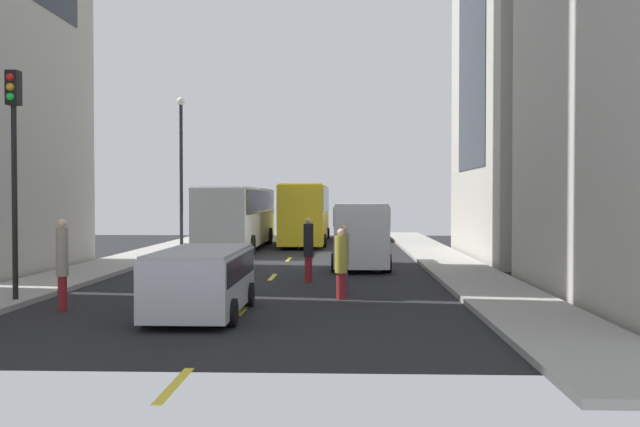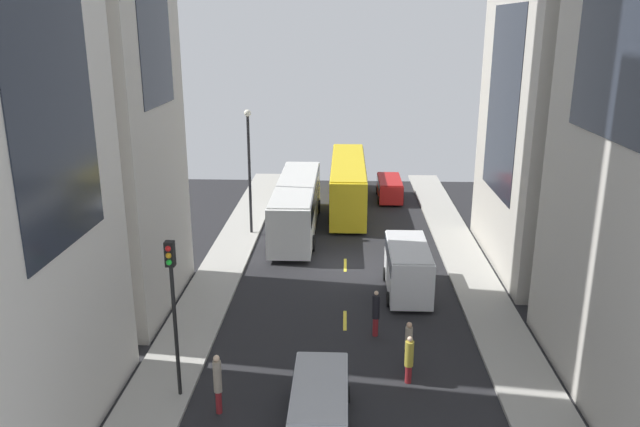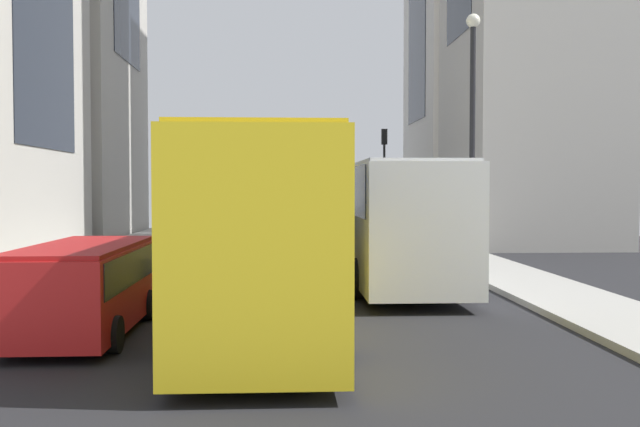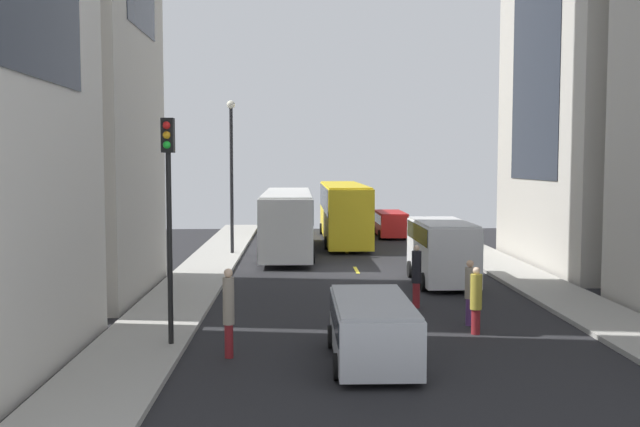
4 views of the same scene
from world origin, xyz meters
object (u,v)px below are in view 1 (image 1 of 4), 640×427
at_px(pedestrian_crossing_mid, 62,261).
at_px(pedestrian_walking_far, 341,262).
at_px(delivery_van_white, 360,230).
at_px(car_silver_1, 202,276).
at_px(pedestrian_waiting_curb, 308,248).
at_px(car_red_0, 358,225).
at_px(city_bus_white, 239,213).
at_px(traffic_light_near_corner, 14,141).
at_px(streetcar_yellow, 307,209).
at_px(pedestrian_crossing_near, 344,257).

bearing_deg(pedestrian_crossing_mid, pedestrian_walking_far, -118.32).
height_order(delivery_van_white, car_silver_1, delivery_van_white).
bearing_deg(delivery_van_white, pedestrian_waiting_curb, -111.33).
distance_m(car_red_0, pedestrian_waiting_curb, 22.77).
bearing_deg(city_bus_white, pedestrian_waiting_curb, -72.56).
relative_size(city_bus_white, traffic_light_near_corner, 2.16).
distance_m(streetcar_yellow, pedestrian_waiting_curb, 20.41).
bearing_deg(city_bus_white, pedestrian_crossing_mid, -93.31).
bearing_deg(pedestrian_crossing_mid, city_bus_white, -49.68).
xyz_separation_m(pedestrian_crossing_mid, traffic_light_near_corner, (-1.63, 0.88, 3.05)).
bearing_deg(pedestrian_waiting_curb, car_silver_1, 18.96).
bearing_deg(car_red_0, city_bus_white, -130.01).
bearing_deg(streetcar_yellow, traffic_light_near_corner, -103.79).
distance_m(car_silver_1, pedestrian_crossing_mid, 3.66).
xyz_separation_m(streetcar_yellow, delivery_van_white, (3.01, -15.67, -0.61)).
bearing_deg(traffic_light_near_corner, city_bus_white, 81.88).
xyz_separation_m(delivery_van_white, pedestrian_crossing_near, (-0.65, -7.35, -0.42)).
height_order(pedestrian_crossing_near, traffic_light_near_corner, traffic_light_near_corner).
relative_size(delivery_van_white, pedestrian_walking_far, 2.63).
distance_m(city_bus_white, pedestrian_walking_far, 19.31).
bearing_deg(pedestrian_walking_far, pedestrian_crossing_mid, 64.12).
xyz_separation_m(pedestrian_crossing_near, pedestrian_waiting_curb, (-1.18, 2.66, 0.06)).
relative_size(pedestrian_crossing_near, pedestrian_walking_far, 1.03).
relative_size(car_red_0, car_silver_1, 1.06).
relative_size(pedestrian_crossing_mid, pedestrian_walking_far, 1.17).
height_order(car_silver_1, pedestrian_walking_far, pedestrian_walking_far).
height_order(pedestrian_crossing_near, pedestrian_walking_far, pedestrian_crossing_near).
relative_size(streetcar_yellow, pedestrian_crossing_mid, 5.98).
bearing_deg(city_bus_white, traffic_light_near_corner, -98.12).
bearing_deg(delivery_van_white, traffic_light_near_corner, -133.39).
relative_size(delivery_van_white, car_red_0, 1.09).
height_order(city_bus_white, pedestrian_crossing_near, city_bus_white).
bearing_deg(pedestrian_walking_far, traffic_light_near_corner, 55.18).
bearing_deg(streetcar_yellow, pedestrian_waiting_curb, -86.67).
distance_m(pedestrian_crossing_mid, traffic_light_near_corner, 3.57).
relative_size(car_silver_1, pedestrian_crossing_near, 2.23).
distance_m(streetcar_yellow, traffic_light_near_corner, 26.31).
height_order(car_red_0, pedestrian_waiting_curb, pedestrian_waiting_curb).
relative_size(car_silver_1, traffic_light_near_corner, 0.75).
height_order(streetcar_yellow, car_silver_1, streetcar_yellow).
height_order(pedestrian_crossing_near, pedestrian_waiting_curb, pedestrian_waiting_curb).
relative_size(car_silver_1, pedestrian_waiting_curb, 2.09).
distance_m(car_red_0, traffic_light_near_corner, 29.56).
bearing_deg(car_red_0, traffic_light_near_corner, -108.95).
relative_size(car_silver_1, pedestrian_crossing_mid, 1.96).
bearing_deg(city_bus_white, pedestrian_crossing_near, -71.53).
xyz_separation_m(pedestrian_crossing_near, pedestrian_walking_far, (-0.08, -1.08, -0.05)).
distance_m(pedestrian_crossing_mid, pedestrian_walking_far, 7.27).
relative_size(car_silver_1, pedestrian_walking_far, 2.29).
bearing_deg(car_red_0, delivery_van_white, -90.88).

